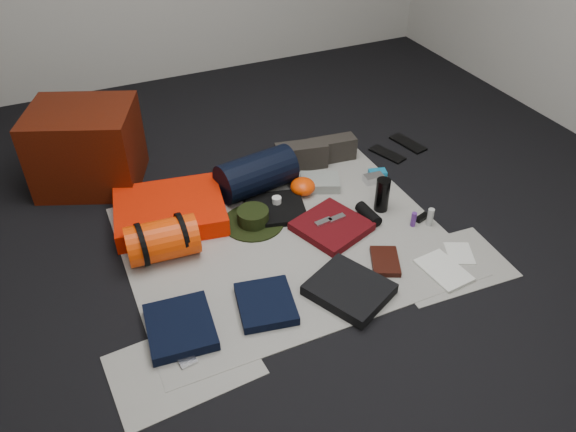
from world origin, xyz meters
name	(u,v)px	position (x,y,z in m)	size (l,w,h in m)	color
floor	(286,242)	(0.00, 0.00, -0.01)	(4.50, 4.50, 0.02)	black
newspaper_mat	(286,240)	(0.00, 0.00, 0.00)	(1.60, 1.30, 0.01)	#AFADA1
newspaper_sheet_front_left	(184,365)	(-0.70, -0.55, 0.00)	(0.58, 0.40, 0.00)	#AFADA1
newspaper_sheet_front_right	(448,265)	(0.65, -0.50, 0.00)	(0.58, 0.40, 0.00)	#AFADA1
red_cabinet	(87,147)	(-0.81, 0.97, 0.23)	(0.56, 0.47, 0.47)	#491205
sleeping_pad	(170,211)	(-0.49, 0.42, 0.06)	(0.57, 0.47, 0.10)	red
stuff_sack	(163,240)	(-0.60, 0.13, 0.11)	(0.20, 0.20, 0.34)	#EF3A03
sack_strap_left	(142,245)	(-0.70, 0.13, 0.11)	(0.22, 0.22, 0.03)	black
sack_strap_right	(182,234)	(-0.50, 0.13, 0.11)	(0.22, 0.22, 0.03)	black
navy_duffel	(256,174)	(0.03, 0.47, 0.12)	(0.23, 0.23, 0.44)	black
boonie_brim	(253,222)	(-0.10, 0.20, 0.01)	(0.33, 0.33, 0.01)	black
boonie_crown	(253,216)	(-0.10, 0.20, 0.05)	(0.17, 0.17, 0.07)	black
hiking_boot_left	(301,156)	(0.38, 0.60, 0.08)	(0.31, 0.12, 0.16)	#2D2923
hiking_boot_right	(332,149)	(0.59, 0.60, 0.08)	(0.29, 0.11, 0.14)	#2D2923
flip_flop_left	(387,154)	(0.94, 0.50, 0.01)	(0.09, 0.24, 0.01)	black
flip_flop_right	(408,143)	(1.13, 0.56, 0.01)	(0.10, 0.26, 0.01)	black
trousers_navy_a	(180,327)	(-0.66, -0.37, 0.03)	(0.28, 0.32, 0.05)	black
trousers_navy_b	(266,304)	(-0.27, -0.40, 0.03)	(0.25, 0.28, 0.04)	black
trousers_charcoal	(349,289)	(0.11, -0.47, 0.03)	(0.30, 0.34, 0.05)	black
black_tshirt	(276,209)	(0.05, 0.25, 0.02)	(0.32, 0.29, 0.03)	black
red_shirt	(332,226)	(0.25, -0.03, 0.03)	(0.33, 0.33, 0.04)	#4E080C
orange_stuff_sack	(303,187)	(0.26, 0.34, 0.05)	(0.14, 0.14, 0.09)	#EF3A03
first_aid_pouch	(320,182)	(0.38, 0.36, 0.03)	(0.22, 0.17, 0.06)	gray
water_bottle	(382,195)	(0.59, 0.02, 0.10)	(0.08, 0.08, 0.19)	black
speaker	(368,214)	(0.48, -0.03, 0.04)	(0.06, 0.06, 0.17)	black
compact_camera	(374,179)	(0.69, 0.27, 0.03)	(0.11, 0.07, 0.05)	silver
cyan_case	(378,173)	(0.75, 0.32, 0.02)	(0.10, 0.07, 0.03)	#106E9A
toiletry_purple	(414,219)	(0.67, -0.17, 0.05)	(0.03, 0.03, 0.08)	#52267B
toiletry_clear	(430,217)	(0.75, -0.20, 0.06)	(0.03, 0.03, 0.10)	#A4A8A3
paperback_book	(385,261)	(0.37, -0.37, 0.02)	(0.13, 0.20, 0.03)	black
map_booklet	(444,270)	(0.60, -0.53, 0.01)	(0.17, 0.25, 0.01)	silver
map_printout	(459,253)	(0.75, -0.46, 0.01)	(0.13, 0.16, 0.01)	silver
sunglasses	(422,218)	(0.74, -0.15, 0.02)	(0.09, 0.04, 0.02)	black
key_cluster	(187,360)	(-0.68, -0.54, 0.01)	(0.07, 0.07, 0.01)	silver
tape_roll	(277,200)	(0.07, 0.28, 0.06)	(0.05, 0.05, 0.04)	silver
energy_bar_a	(323,222)	(0.21, -0.01, 0.06)	(0.10, 0.04, 0.01)	silver
energy_bar_b	(337,218)	(0.29, -0.01, 0.06)	(0.10, 0.04, 0.01)	silver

